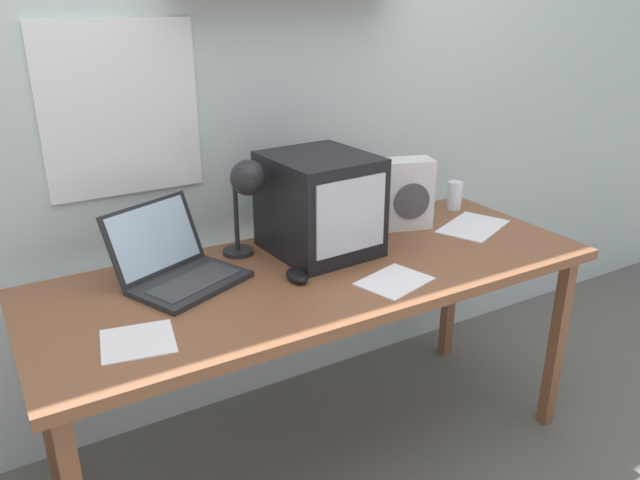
% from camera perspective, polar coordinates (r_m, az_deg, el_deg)
% --- Properties ---
extents(ground_plane, '(12.00, 12.00, 0.00)m').
position_cam_1_polar(ground_plane, '(2.44, 0.00, -18.80)').
color(ground_plane, '#625F57').
extents(back_wall, '(5.60, 0.24, 2.60)m').
position_cam_1_polar(back_wall, '(2.32, -6.54, 14.81)').
color(back_wall, silver).
rests_on(back_wall, ground_plane).
extents(corner_desk, '(1.84, 0.72, 0.74)m').
position_cam_1_polar(corner_desk, '(2.06, 0.00, -4.11)').
color(corner_desk, brown).
rests_on(corner_desk, ground_plane).
extents(crt_monitor, '(0.34, 0.38, 0.34)m').
position_cam_1_polar(crt_monitor, '(2.12, -0.03, 3.31)').
color(crt_monitor, black).
rests_on(crt_monitor, corner_desk).
extents(laptop, '(0.43, 0.42, 0.23)m').
position_cam_1_polar(laptop, '(1.98, -13.16, -2.05)').
color(laptop, '#232326').
rests_on(laptop, corner_desk).
extents(desk_lamp, '(0.13, 0.18, 0.34)m').
position_cam_1_polar(desk_lamp, '(2.04, -6.74, 4.90)').
color(desk_lamp, '#232326').
rests_on(desk_lamp, corner_desk).
extents(juice_glass, '(0.06, 0.06, 0.12)m').
position_cam_1_polar(juice_glass, '(2.64, 12.20, 3.89)').
color(juice_glass, white).
rests_on(juice_glass, corner_desk).
extents(space_heater, '(0.21, 0.15, 0.26)m').
position_cam_1_polar(space_heater, '(2.37, 7.95, 4.21)').
color(space_heater, white).
rests_on(space_heater, corner_desk).
extents(computer_mouse, '(0.07, 0.11, 0.03)m').
position_cam_1_polar(computer_mouse, '(1.95, -2.12, -3.28)').
color(computer_mouse, black).
rests_on(computer_mouse, corner_desk).
extents(open_notebook, '(0.21, 0.21, 0.00)m').
position_cam_1_polar(open_notebook, '(1.69, -16.32, -8.88)').
color(open_notebook, white).
rests_on(open_notebook, corner_desk).
extents(loose_paper_near_laptop, '(0.34, 0.29, 0.00)m').
position_cam_1_polar(loose_paper_near_laptop, '(2.46, 13.83, 1.21)').
color(loose_paper_near_laptop, white).
rests_on(loose_paper_near_laptop, corner_desk).
extents(loose_paper_near_monitor, '(0.25, 0.22, 0.00)m').
position_cam_1_polar(loose_paper_near_monitor, '(1.95, 6.82, -3.76)').
color(loose_paper_near_monitor, white).
rests_on(loose_paper_near_monitor, corner_desk).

